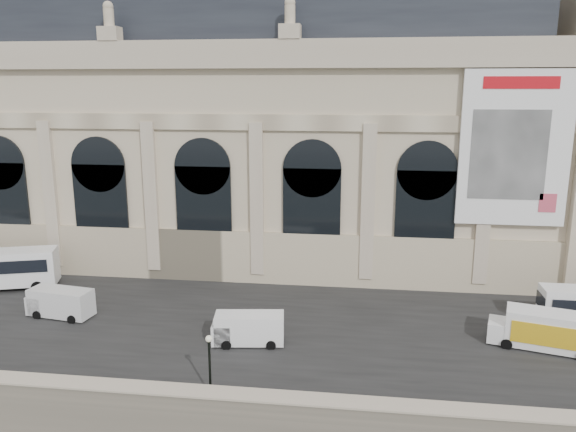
# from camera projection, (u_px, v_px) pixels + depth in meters

# --- Properties ---
(quay) EXTENTS (160.00, 70.00, 6.00)m
(quay) POSITION_uv_depth(u_px,v_px,m) (270.00, 269.00, 66.31)
(quay) COLOR gray
(quay) RESTS_ON ground
(street) EXTENTS (160.00, 24.00, 0.06)m
(street) POSITION_uv_depth(u_px,v_px,m) (228.00, 315.00, 45.34)
(street) COLOR #2D2D2D
(street) RESTS_ON quay
(parapet) EXTENTS (160.00, 1.40, 1.21)m
(parapet) POSITION_uv_depth(u_px,v_px,m) (174.00, 398.00, 32.27)
(parapet) COLOR gray
(parapet) RESTS_ON quay
(museum) EXTENTS (69.00, 18.70, 29.10)m
(museum) POSITION_uv_depth(u_px,v_px,m) (207.00, 129.00, 59.28)
(museum) COLOR beige
(museum) RESTS_ON quay
(van_b) EXTENTS (5.30, 2.60, 2.27)m
(van_b) POSITION_uv_depth(u_px,v_px,m) (245.00, 329.00, 40.15)
(van_b) COLOR white
(van_b) RESTS_ON quay
(van_c) EXTENTS (5.46, 2.75, 2.33)m
(van_c) POSITION_uv_depth(u_px,v_px,m) (58.00, 302.00, 44.97)
(van_c) COLOR silver
(van_c) RESTS_ON quay
(box_truck) EXTENTS (7.21, 3.90, 2.78)m
(box_truck) POSITION_uv_depth(u_px,v_px,m) (543.00, 330.00, 39.37)
(box_truck) COLOR white
(box_truck) RESTS_ON quay
(lamp_right) EXTENTS (0.40, 0.40, 3.92)m
(lamp_right) POSITION_uv_depth(u_px,v_px,m) (210.00, 366.00, 33.17)
(lamp_right) COLOR black
(lamp_right) RESTS_ON quay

